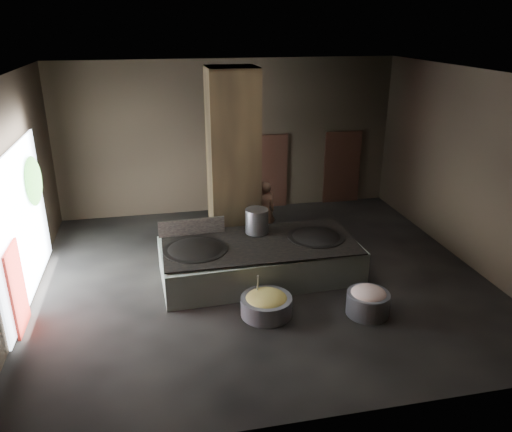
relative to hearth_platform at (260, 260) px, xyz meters
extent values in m
cube|color=black|center=(0.03, -0.04, -0.43)|extent=(10.00, 9.00, 0.10)
cube|color=black|center=(0.03, -0.04, 4.17)|extent=(10.00, 9.00, 0.10)
cube|color=black|center=(0.03, 4.51, 1.87)|extent=(10.00, 0.10, 4.50)
cube|color=black|center=(0.03, -4.59, 1.87)|extent=(10.00, 0.10, 4.50)
cube|color=black|center=(-5.02, -0.04, 1.87)|extent=(0.10, 9.00, 4.50)
cube|color=black|center=(5.08, -0.04, 1.87)|extent=(0.10, 9.00, 4.50)
cube|color=black|center=(-0.27, 1.86, 1.87)|extent=(1.20, 1.20, 4.50)
cube|color=silver|center=(0.00, 0.00, 0.00)|extent=(4.51, 2.31, 0.77)
cube|color=black|center=(0.00, 0.00, 0.43)|extent=(4.32, 2.07, 0.03)
ellipsoid|color=black|center=(-1.45, -0.05, 0.37)|extent=(1.39, 1.39, 0.38)
cylinder|color=black|center=(-1.45, -0.05, 0.44)|extent=(1.42, 1.42, 0.05)
ellipsoid|color=black|center=(1.35, 0.05, 0.37)|extent=(1.30, 1.30, 0.36)
cylinder|color=black|center=(1.35, 0.05, 0.44)|extent=(1.33, 1.33, 0.05)
cylinder|color=gray|center=(0.05, 0.55, 0.75)|extent=(0.54, 0.54, 0.58)
cube|color=black|center=(-1.45, 0.75, 0.65)|extent=(1.54, 0.13, 0.38)
imported|color=brown|center=(0.56, 1.97, 0.42)|extent=(0.62, 0.44, 1.61)
cylinder|color=gray|center=(-0.21, -1.63, -0.19)|extent=(1.28, 1.28, 0.38)
ellipsoid|color=#92AC53|center=(-0.21, -1.63, -0.03)|extent=(0.85, 0.85, 0.26)
cylinder|color=gray|center=(-0.36, -1.48, 0.17)|extent=(0.09, 0.41, 0.73)
cylinder|color=gray|center=(1.77, -2.02, -0.15)|extent=(0.91, 0.91, 0.47)
ellipsoid|color=tan|center=(1.77, -2.02, 0.07)|extent=(0.70, 0.70, 0.27)
cube|color=black|center=(1.23, 4.41, 0.72)|extent=(1.18, 0.08, 2.38)
cube|color=#8C6647|center=(1.30, 4.40, 0.67)|extent=(0.77, 0.04, 1.83)
cube|color=black|center=(3.63, 4.41, 0.72)|extent=(1.18, 0.08, 2.38)
cube|color=#8C6647|center=(3.92, 4.61, 0.67)|extent=(0.76, 0.04, 1.81)
cube|color=white|center=(-4.92, 0.16, 1.22)|extent=(0.04, 4.20, 3.10)
cube|color=maroon|center=(-4.85, -1.14, 0.47)|extent=(0.05, 0.90, 1.70)
ellipsoid|color=#194714|center=(-4.82, 1.26, 1.82)|extent=(0.28, 1.10, 1.10)
camera|label=1|loc=(-2.17, -9.98, 5.12)|focal=35.00mm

